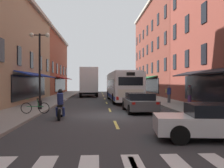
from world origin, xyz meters
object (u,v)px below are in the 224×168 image
pedestrian_near (169,94)px  pedestrian_far (190,95)px  transit_bus (122,86)px  motorcycle_rider (60,106)px  street_lamp_twin (40,67)px  sedan_mid (219,121)px  sedan_far (139,102)px  box_truck (89,82)px  bicycle_near (35,108)px  sedan_near (90,89)px

pedestrian_near → pedestrian_far: pedestrian_far is taller
transit_bus → pedestrian_far: bearing=-49.8°
motorcycle_rider → pedestrian_near: (8.65, 9.14, 0.26)m
motorcycle_rider → street_lamp_twin: bearing=117.0°
sedan_mid → sedan_far: sedan_far is taller
transit_bus → sedan_mid: (1.66, -18.29, -0.95)m
motorcycle_rider → pedestrian_far: bearing=34.6°
box_truck → sedan_mid: box_truck is taller
box_truck → pedestrian_near: 15.12m
bicycle_near → pedestrian_near: (10.35, 7.79, 0.46)m
box_truck → bicycle_near: bearing=-96.9°
transit_bus → street_lamp_twin: street_lamp_twin is taller
sedan_far → box_truck: bearing=102.1°
sedan_near → street_lamp_twin: 28.03m
motorcycle_rider → street_lamp_twin: 4.99m
sedan_mid → pedestrian_near: size_ratio=2.89×
sedan_mid → street_lamp_twin: size_ratio=0.85×
sedan_near → sedan_mid: 37.70m
sedan_near → motorcycle_rider: bearing=-91.2°
sedan_far → sedan_near: bearing=98.4°
sedan_far → bicycle_near: 6.78m
box_truck → street_lamp_twin: bearing=-98.7°
motorcycle_rider → pedestrian_near: bearing=46.6°
bicycle_near → street_lamp_twin: 3.65m
transit_bus → pedestrian_near: bearing=-41.9°
box_truck → transit_bus: bearing=-67.4°
motorcycle_rider → sedan_mid: bearing=-41.4°
pedestrian_far → street_lamp_twin: bearing=123.4°
sedan_far → motorcycle_rider: size_ratio=2.07×
pedestrian_near → sedan_mid: bearing=32.1°
sedan_near → bicycle_near: size_ratio=2.49×
motorcycle_rider → pedestrian_far: pedestrian_far is taller
box_truck → sedan_far: box_truck is taller
transit_bus → pedestrian_far: 7.88m
sedan_near → bicycle_near: bearing=-94.4°
transit_bus → sedan_mid: size_ratio=2.63×
street_lamp_twin → pedestrian_near: bearing=26.2°
bicycle_near → pedestrian_far: pedestrian_far is taller
sedan_near → transit_bus: bearing=-78.0°
sedan_mid → street_lamp_twin: 12.83m
transit_bus → bicycle_near: (-6.36, -11.37, -1.11)m
bicycle_near → pedestrian_far: bearing=25.2°
bicycle_near → pedestrian_near: bearing=37.0°
pedestrian_far → box_truck: bearing=50.2°
pedestrian_near → street_lamp_twin: street_lamp_twin is taller
bicycle_near → sedan_far: bearing=13.5°
sedan_mid → pedestrian_near: bearing=81.0°
sedan_far → street_lamp_twin: bearing=172.0°
bicycle_near → pedestrian_near: pedestrian_near is taller
motorcycle_rider → bicycle_near: (-1.70, 1.35, -0.21)m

